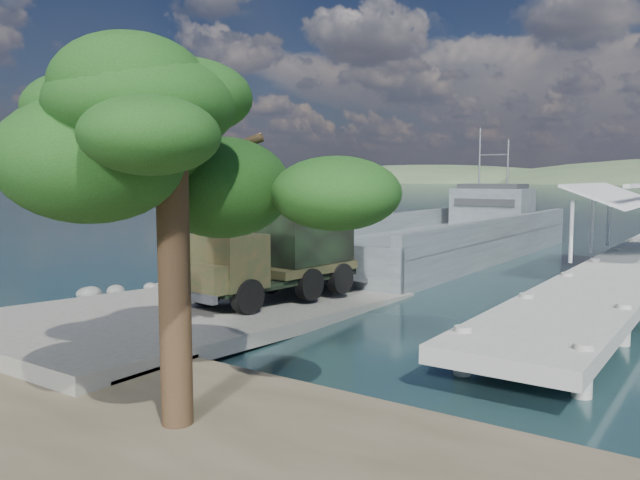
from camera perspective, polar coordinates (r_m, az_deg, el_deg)
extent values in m
plane|color=#163537|center=(26.27, -9.28, -6.57)|extent=(1400.00, 1400.00, 0.00)
cube|color=#66655D|center=(25.52, -10.86, -6.39)|extent=(10.00, 18.00, 0.50)
cube|color=#9B9C92|center=(37.05, 26.84, -1.96)|extent=(4.00, 44.00, 0.50)
cube|color=#485055|center=(44.42, 11.14, -0.98)|extent=(8.98, 29.71, 2.47)
cube|color=#485055|center=(46.06, 6.45, 1.61)|extent=(0.66, 29.69, 1.29)
cube|color=#485055|center=(42.76, 16.30, 1.10)|extent=(0.66, 29.69, 1.29)
cube|color=#485055|center=(31.51, 0.31, -2.61)|extent=(8.91, 0.42, 2.57)
cube|color=#485055|center=(53.40, 15.47, 2.96)|extent=(5.95, 3.97, 2.97)
cube|color=#2D3033|center=(53.35, 15.52, 4.77)|extent=(4.96, 3.18, 0.40)
cylinder|color=gray|center=(53.77, 14.38, 7.23)|extent=(0.16, 0.16, 4.95)
cylinder|color=gray|center=(52.98, 16.79, 6.65)|extent=(0.16, 0.16, 3.96)
cylinder|color=black|center=(25.11, -10.33, -4.45)|extent=(0.59, 1.37, 1.33)
cylinder|color=black|center=(23.37, -6.65, -5.16)|extent=(0.59, 1.37, 1.33)
cylinder|color=black|center=(27.42, -4.69, -3.52)|extent=(0.59, 1.37, 1.33)
cylinder|color=black|center=(25.83, -0.98, -4.07)|extent=(0.59, 1.37, 1.33)
cylinder|color=black|center=(28.89, -1.81, -3.03)|extent=(0.59, 1.37, 1.33)
cylinder|color=black|center=(27.38, 1.86, -3.51)|extent=(0.59, 1.37, 1.33)
cube|color=black|center=(26.15, -3.81, -3.62)|extent=(3.01, 7.97, 0.26)
cube|color=#26341D|center=(24.10, -8.42, -1.89)|extent=(2.75, 2.29, 2.05)
cube|color=#26341D|center=(23.39, -10.66, -3.42)|extent=(2.44, 1.15, 1.02)
cube|color=#26341D|center=(27.13, -1.71, -2.50)|extent=(3.01, 4.94, 0.36)
cube|color=black|center=(27.10, -1.43, 0.65)|extent=(2.83, 4.12, 2.56)
cube|color=#2D3033|center=(23.18, -11.62, -5.07)|extent=(2.57, 0.51, 0.31)
imported|color=#26341D|center=(25.11, -12.37, -3.93)|extent=(0.78, 0.77, 1.82)
cylinder|color=#2E2112|center=(13.28, -13.14, -5.11)|extent=(0.67, 0.67, 6.43)
ellipsoid|color=#16370F|center=(13.07, -13.45, 8.39)|extent=(6.21, 5.77, 2.66)
ellipsoid|color=#16370F|center=(18.09, -13.61, 7.61)|extent=(3.11, 3.11, 1.77)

